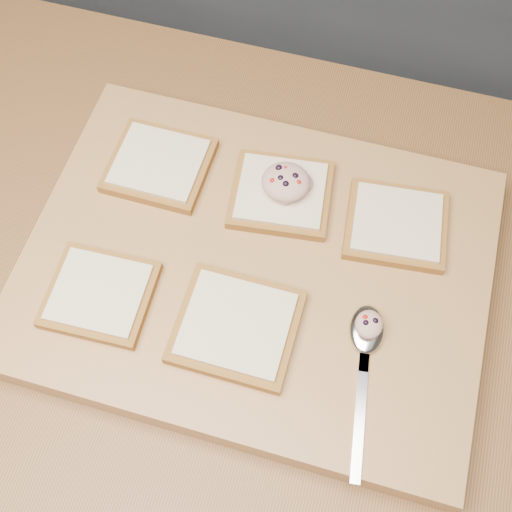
# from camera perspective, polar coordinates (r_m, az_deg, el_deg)

# --- Properties ---
(ground) EXTENTS (4.00, 4.00, 0.00)m
(ground) POSITION_cam_1_polar(r_m,az_deg,el_deg) (1.63, 2.31, -17.15)
(ground) COLOR #515459
(ground) RESTS_ON ground
(island_counter) EXTENTS (2.00, 0.80, 0.90)m
(island_counter) POSITION_cam_1_polar(r_m,az_deg,el_deg) (1.19, 3.12, -13.48)
(island_counter) COLOR slate
(island_counter) RESTS_ON ground
(cutting_board) EXTENTS (0.53, 0.41, 0.04)m
(cutting_board) POSITION_cam_1_polar(r_m,az_deg,el_deg) (0.76, -0.00, -1.20)
(cutting_board) COLOR #A47346
(cutting_board) RESTS_ON island_counter
(bread_far_left) EXTENTS (0.12, 0.11, 0.02)m
(bread_far_left) POSITION_cam_1_polar(r_m,az_deg,el_deg) (0.81, -8.59, 8.03)
(bread_far_left) COLOR olive
(bread_far_left) RESTS_ON cutting_board
(bread_far_center) EXTENTS (0.13, 0.12, 0.02)m
(bread_far_center) POSITION_cam_1_polar(r_m,az_deg,el_deg) (0.78, 2.23, 5.55)
(bread_far_center) COLOR olive
(bread_far_center) RESTS_ON cutting_board
(bread_far_right) EXTENTS (0.13, 0.12, 0.02)m
(bread_far_right) POSITION_cam_1_polar(r_m,az_deg,el_deg) (0.77, 12.37, 2.76)
(bread_far_right) COLOR olive
(bread_far_right) RESTS_ON cutting_board
(bread_near_left) EXTENTS (0.12, 0.11, 0.02)m
(bread_near_left) POSITION_cam_1_polar(r_m,az_deg,el_deg) (0.74, -13.72, -3.31)
(bread_near_left) COLOR olive
(bread_near_left) RESTS_ON cutting_board
(bread_near_center) EXTENTS (0.13, 0.12, 0.02)m
(bread_near_center) POSITION_cam_1_polar(r_m,az_deg,el_deg) (0.70, -1.75, -6.25)
(bread_near_center) COLOR olive
(bread_near_center) RESTS_ON cutting_board
(tuna_salad_dollop) EXTENTS (0.06, 0.05, 0.03)m
(tuna_salad_dollop) POSITION_cam_1_polar(r_m,az_deg,el_deg) (0.76, 2.67, 6.62)
(tuna_salad_dollop) COLOR tan
(tuna_salad_dollop) RESTS_ON bread_far_center
(spoon) EXTENTS (0.05, 0.19, 0.01)m
(spoon) POSITION_cam_1_polar(r_m,az_deg,el_deg) (0.71, 9.74, -7.49)
(spoon) COLOR silver
(spoon) RESTS_ON cutting_board
(spoon_salad) EXTENTS (0.03, 0.03, 0.02)m
(spoon_salad) POSITION_cam_1_polar(r_m,az_deg,el_deg) (0.70, 10.02, -5.99)
(spoon_salad) COLOR tan
(spoon_salad) RESTS_ON spoon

